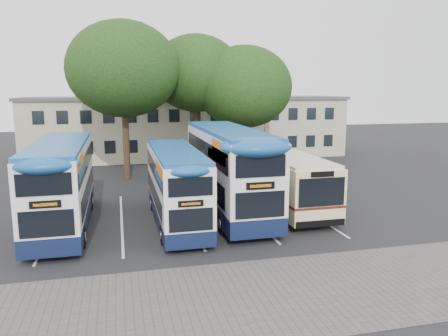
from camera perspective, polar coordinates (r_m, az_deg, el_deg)
name	(u,v)px	position (r m, az deg, el deg)	size (l,w,h in m)	color
ground	(282,241)	(20.89, 7.54, -9.39)	(120.00, 120.00, 0.00)	black
paving_strip	(280,293)	(15.91, 7.31, -15.90)	(40.00, 6.00, 0.01)	#595654
bay_lines	(186,216)	(24.57, -4.99, -6.29)	(14.12, 11.00, 0.01)	silver
depot_building	(189,126)	(46.02, -4.63, 5.48)	(32.40, 8.40, 6.20)	#ACA88A
lamp_post	(265,110)	(40.53, 5.42, 7.55)	(0.25, 1.05, 9.06)	gray
tree_left	(123,69)	(34.69, -13.02, 12.46)	(8.57, 8.57, 12.12)	black
tree_mid	(196,73)	(37.61, -3.65, 12.22)	(7.61, 7.61, 11.52)	black
tree_right	(244,87)	(36.90, 2.62, 10.52)	(8.02, 8.02, 10.57)	black
bus_dd_left	(62,180)	(23.71, -20.45, -1.53)	(2.55, 10.52, 4.38)	#0F1839
bus_dd_mid	(176,183)	(22.95, -6.30, -1.92)	(2.30, 9.46, 3.94)	#0F1839
bus_dd_right	(228,166)	(24.85, 0.54, 0.22)	(2.80, 11.56, 4.82)	#0F1839
bus_single	(280,175)	(26.72, 7.37, -0.90)	(2.79, 10.95, 3.27)	beige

